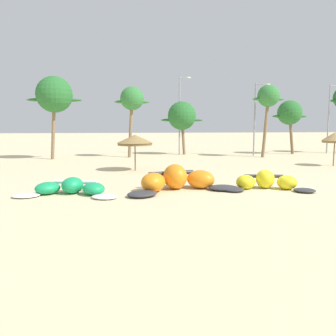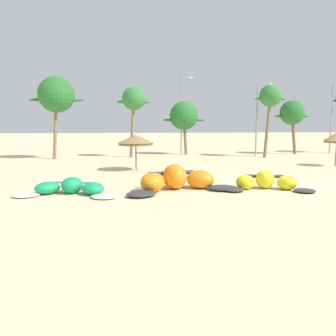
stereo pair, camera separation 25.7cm
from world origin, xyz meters
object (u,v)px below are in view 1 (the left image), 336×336
(beach_umbrella_near_van, at_px, (135,140))
(lamppost_west_center, at_px, (256,115))
(kite_left_of_center, at_px, (266,182))
(palm_left, at_px, (132,100))
(kite_left, at_px, (177,180))
(palm_leftmost, at_px, (54,95))
(palm_left_of_gap, at_px, (182,116))
(lamppost_west, at_px, (180,112))
(lamppost_east_center, at_px, (330,115))
(palm_center_left, at_px, (268,97))
(palm_center_right, at_px, (290,113))
(kite_far_left, at_px, (71,188))
(beach_umbrella_middle, at_px, (335,137))

(beach_umbrella_near_van, xyz_separation_m, lamppost_west_center, (15.06, 11.79, 2.36))
(kite_left_of_center, xyz_separation_m, palm_left, (-7.56, 21.23, 6.25))
(kite_left, distance_m, palm_left, 21.82)
(palm_leftmost, xyz_separation_m, palm_left_of_gap, (14.83, 4.12, -2.16))
(kite_left, xyz_separation_m, lamppost_west, (3.94, 23.63, 4.84))
(palm_leftmost, relative_size, lamppost_east_center, 1.01)
(kite_left, distance_m, palm_leftmost, 23.27)
(palm_left_of_gap, height_order, palm_center_left, palm_center_left)
(palm_left_of_gap, bearing_deg, lamppost_east_center, -2.04)
(palm_center_left, height_order, palm_center_right, palm_center_left)
(palm_leftmost, relative_size, lamppost_west_center, 1.03)
(kite_left, xyz_separation_m, beach_umbrella_near_van, (-2.24, 8.98, 2.01))
(kite_far_left, xyz_separation_m, lamppost_east_center, (29.98, 23.61, 4.70))
(kite_far_left, height_order, palm_left_of_gap, palm_left_of_gap)
(kite_far_left, bearing_deg, lamppost_east_center, 38.22)
(palm_leftmost, xyz_separation_m, lamppost_west, (14.61, 3.99, -1.63))
(beach_umbrella_middle, relative_size, palm_leftmost, 0.35)
(kite_left_of_center, distance_m, lamppost_west_center, 22.90)
(palm_center_right, bearing_deg, palm_left, -174.68)
(palm_center_left, bearing_deg, lamppost_west_center, 110.57)
(palm_leftmost, bearing_deg, lamppost_east_center, 5.66)
(palm_left_of_gap, bearing_deg, palm_leftmost, -164.47)
(kite_left_of_center, xyz_separation_m, lamppost_east_center, (18.48, 23.46, 4.62))
(palm_leftmost, bearing_deg, beach_umbrella_near_van, -51.64)
(palm_left_of_gap, height_order, lamppost_west, lamppost_west)
(beach_umbrella_middle, height_order, lamppost_west_center, lamppost_west_center)
(lamppost_west_center, xyz_separation_m, lamppost_east_center, (11.03, 2.28, 0.11))
(beach_umbrella_middle, bearing_deg, beach_umbrella_near_van, -177.17)
(kite_left, bearing_deg, palm_left, 96.01)
(palm_center_right, height_order, lamppost_east_center, lamppost_east_center)
(kite_left, xyz_separation_m, lamppost_west_center, (12.82, 20.78, 4.37))
(kite_left_of_center, bearing_deg, beach_umbrella_middle, 43.33)
(kite_left_of_center, bearing_deg, palm_left_of_gap, 92.86)
(kite_left, xyz_separation_m, kite_left_of_center, (5.36, -0.40, -0.13))
(palm_center_right, xyz_separation_m, lamppost_west, (-14.14, 0.91, 0.14))
(palm_leftmost, xyz_separation_m, palm_center_right, (28.76, 3.08, -1.76))
(lamppost_east_center, bearing_deg, kite_far_left, -141.78)
(beach_umbrella_middle, bearing_deg, lamppost_east_center, 60.10)
(kite_far_left, bearing_deg, palm_center_right, 43.86)
(palm_left, xyz_separation_m, palm_left_of_gap, (6.35, 2.93, -1.80))
(palm_left, distance_m, palm_left_of_gap, 7.22)
(kite_far_left, bearing_deg, kite_left_of_center, 0.75)
(kite_left_of_center, relative_size, lamppost_west_center, 0.62)
(kite_far_left, relative_size, palm_left, 0.73)
(palm_left, xyz_separation_m, lamppost_east_center, (26.04, 2.23, -1.63))
(palm_leftmost, bearing_deg, palm_center_right, 6.12)
(lamppost_west, bearing_deg, kite_left, -99.46)
(lamppost_east_center, bearing_deg, kite_left, -135.96)
(kite_left, height_order, palm_leftmost, palm_leftmost)
(palm_center_left, xyz_separation_m, lamppost_east_center, (10.34, 4.14, -1.89))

